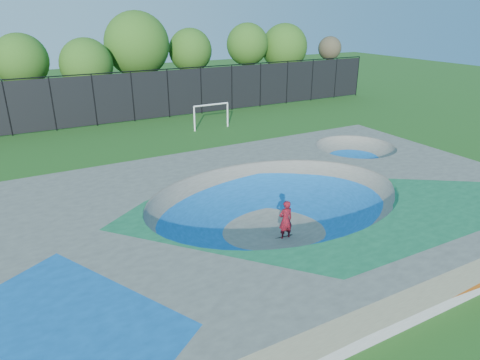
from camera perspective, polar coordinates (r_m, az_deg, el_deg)
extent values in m
plane|color=#1F5216|center=(18.11, 4.79, -6.28)|extent=(120.00, 120.00, 0.00)
cube|color=gray|center=(17.77, 4.86, -4.15)|extent=(22.00, 14.00, 1.50)
imported|color=red|center=(16.91, 6.10, -5.34)|extent=(0.62, 0.42, 1.65)
cube|color=black|center=(17.28, 6.00, -7.70)|extent=(0.79, 0.26, 0.05)
cylinder|color=white|center=(32.39, -6.10, 8.10)|extent=(0.12, 0.12, 1.86)
cylinder|color=white|center=(33.53, -1.67, 8.68)|extent=(0.12, 0.12, 1.86)
cylinder|color=white|center=(32.74, -3.89, 9.98)|extent=(2.79, 0.12, 0.12)
cylinder|color=black|center=(34.85, -28.61, 8.37)|extent=(0.09, 0.09, 4.00)
cylinder|color=black|center=(34.97, -23.70, 9.23)|extent=(0.09, 0.09, 4.00)
cylinder|color=black|center=(35.36, -18.85, 10.00)|extent=(0.09, 0.09, 4.00)
cylinder|color=black|center=(35.99, -14.11, 10.69)|extent=(0.09, 0.09, 4.00)
cylinder|color=black|center=(36.85, -9.55, 11.28)|extent=(0.09, 0.09, 4.00)
cylinder|color=black|center=(37.94, -5.20, 11.78)|extent=(0.09, 0.09, 4.00)
cylinder|color=black|center=(39.22, -1.10, 12.19)|extent=(0.09, 0.09, 4.00)
cylinder|color=black|center=(40.68, 2.73, 12.51)|extent=(0.09, 0.09, 4.00)
cylinder|color=black|center=(42.31, 6.29, 12.77)|extent=(0.09, 0.09, 4.00)
cylinder|color=black|center=(44.08, 9.58, 12.96)|extent=(0.09, 0.09, 4.00)
cylinder|color=black|center=(45.98, 12.61, 13.10)|extent=(0.09, 0.09, 4.00)
cylinder|color=black|center=(47.99, 15.40, 13.19)|extent=(0.09, 0.09, 4.00)
cube|color=black|center=(35.99, -14.11, 10.69)|extent=(48.00, 0.03, 3.80)
cylinder|color=black|center=(35.68, -14.41, 13.84)|extent=(48.00, 0.08, 0.08)
cylinder|color=#4B3825|center=(39.32, -26.38, 9.44)|extent=(0.44, 0.44, 3.24)
sphere|color=#2C5D18|center=(38.89, -27.17, 14.00)|extent=(4.18, 4.18, 4.18)
cylinder|color=#4B3825|center=(39.33, -19.26, 10.05)|extent=(0.44, 0.44, 2.67)
sphere|color=#2C5D18|center=(38.91, -19.80, 14.30)|extent=(4.32, 4.32, 4.32)
cylinder|color=#4B3825|center=(41.86, -13.10, 11.87)|extent=(0.44, 0.44, 3.45)
sphere|color=#2C5D18|center=(41.42, -13.57, 17.17)|extent=(5.79, 5.79, 5.79)
cylinder|color=#4B3825|center=(43.88, -6.46, 12.62)|extent=(0.44, 0.44, 3.31)
sphere|color=#2C5D18|center=(43.50, -6.64, 16.80)|extent=(4.16, 4.16, 4.16)
cylinder|color=#4B3825|center=(46.62, 0.96, 13.46)|extent=(0.44, 0.44, 3.60)
sphere|color=#2C5D18|center=(46.26, 0.99, 17.64)|extent=(4.29, 4.29, 4.29)
cylinder|color=#4B3825|center=(48.89, 5.79, 13.35)|extent=(0.44, 0.44, 2.94)
sphere|color=#2C5D18|center=(48.52, 5.94, 17.23)|extent=(4.92, 4.92, 4.92)
cylinder|color=#4B3825|center=(51.77, 11.63, 13.75)|extent=(0.44, 0.44, 3.40)
sphere|color=brown|center=(51.48, 11.87, 16.83)|extent=(2.60, 2.60, 2.60)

